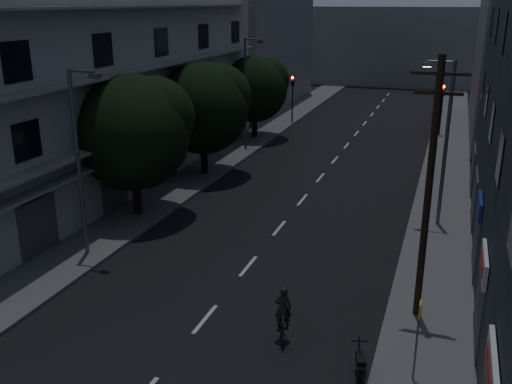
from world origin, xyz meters
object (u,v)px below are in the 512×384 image
Objects in this scene: motorcycle at (360,367)px; cyclist at (283,322)px; bus_stop_sign at (418,327)px; utility_pole at (429,187)px.

motorcycle is 3.06m from cyclist.
bus_stop_sign is at bearing -1.63° from motorcycle.
utility_pole is 5.32× the size of motorcycle.
bus_stop_sign is 1.49× the size of motorcycle.
utility_pole is at bearing 57.41° from motorcycle.
utility_pole reaches higher than bus_stop_sign.
cyclist reaches higher than motorcycle.
utility_pole is 3.56× the size of bus_stop_sign.
utility_pole reaches higher than motorcycle.
bus_stop_sign is 2.11m from motorcycle.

